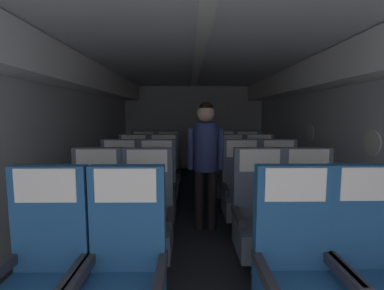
{
  "coord_description": "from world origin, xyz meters",
  "views": [
    {
      "loc": [
        -0.12,
        0.14,
        1.41
      ],
      "look_at": [
        -0.08,
        4.1,
        0.97
      ],
      "focal_mm": 25.94,
      "sensor_mm": 36.0,
      "label": 1
    }
  ],
  "objects_px": {
    "seat_a_left_window": "(42,281)",
    "seat_e_left_window": "(143,167)",
    "seat_b_right_window": "(261,222)",
    "seat_d_right_window": "(230,177)",
    "seat_b_right_aisle": "(310,222)",
    "seat_a_right_window": "(298,279)",
    "seat_e_right_window": "(224,166)",
    "seat_c_right_window": "(242,194)",
    "seat_b_left_window": "(95,222)",
    "seat_c_right_aisle": "(280,194)",
    "seat_c_left_aisle": "(156,194)",
    "seat_a_left_aisle": "(124,281)",
    "seat_d_left_window": "(133,178)",
    "flight_attendant": "(206,152)",
    "seat_a_right_aisle": "(375,277)",
    "seat_d_left_aisle": "(163,178)",
    "seat_b_left_aisle": "(147,222)",
    "seat_e_right_aisle": "(248,166)",
    "seat_c_left_window": "(119,194)",
    "seat_d_right_aisle": "(260,177)",
    "seat_e_left_aisle": "(168,167)"
  },
  "relations": [
    {
      "from": "seat_d_left_aisle",
      "to": "seat_d_right_aisle",
      "type": "xyz_separation_m",
      "value": [
        1.44,
        0.01,
        0.0
      ]
    },
    {
      "from": "seat_b_right_aisle",
      "to": "seat_e_right_aisle",
      "type": "height_order",
      "value": "same"
    },
    {
      "from": "seat_a_left_window",
      "to": "seat_e_left_window",
      "type": "relative_size",
      "value": 1.0
    },
    {
      "from": "seat_a_left_aisle",
      "to": "seat_c_left_aisle",
      "type": "relative_size",
      "value": 1.0
    },
    {
      "from": "seat_a_right_aisle",
      "to": "seat_c_right_aisle",
      "type": "height_order",
      "value": "same"
    },
    {
      "from": "seat_d_left_aisle",
      "to": "seat_d_right_window",
      "type": "xyz_separation_m",
      "value": [
        1.0,
        0.0,
        0.0
      ]
    },
    {
      "from": "seat_e_left_aisle",
      "to": "seat_a_left_aisle",
      "type": "bearing_deg",
      "value": -89.96
    },
    {
      "from": "seat_a_left_aisle",
      "to": "seat_e_right_window",
      "type": "distance_m",
      "value": 3.58
    },
    {
      "from": "seat_b_left_window",
      "to": "seat_d_left_window",
      "type": "relative_size",
      "value": 1.0
    },
    {
      "from": "seat_a_right_aisle",
      "to": "seat_e_left_window",
      "type": "bearing_deg",
      "value": 119.04
    },
    {
      "from": "seat_a_right_window",
      "to": "seat_d_left_aisle",
      "type": "distance_m",
      "value": 2.75
    },
    {
      "from": "seat_c_right_window",
      "to": "flight_attendant",
      "type": "relative_size",
      "value": 0.71
    },
    {
      "from": "seat_a_left_aisle",
      "to": "seat_a_right_window",
      "type": "bearing_deg",
      "value": 0.29
    },
    {
      "from": "seat_a_right_window",
      "to": "seat_e_left_window",
      "type": "relative_size",
      "value": 1.0
    },
    {
      "from": "seat_b_right_window",
      "to": "seat_c_left_aisle",
      "type": "height_order",
      "value": "same"
    },
    {
      "from": "seat_a_left_aisle",
      "to": "seat_b_left_window",
      "type": "relative_size",
      "value": 1.0
    },
    {
      "from": "seat_c_left_window",
      "to": "seat_d_left_aisle",
      "type": "distance_m",
      "value": 0.96
    },
    {
      "from": "seat_b_right_aisle",
      "to": "seat_e_left_window",
      "type": "distance_m",
      "value": 3.19
    },
    {
      "from": "seat_a_right_window",
      "to": "seat_c_right_window",
      "type": "height_order",
      "value": "same"
    },
    {
      "from": "seat_b_right_aisle",
      "to": "seat_e_left_window",
      "type": "bearing_deg",
      "value": 126.28
    },
    {
      "from": "seat_d_left_window",
      "to": "seat_d_right_aisle",
      "type": "xyz_separation_m",
      "value": [
        1.89,
        0.02,
        0.0
      ]
    },
    {
      "from": "seat_a_left_window",
      "to": "seat_b_left_aisle",
      "type": "height_order",
      "value": "same"
    },
    {
      "from": "seat_b_left_window",
      "to": "seat_c_right_window",
      "type": "xyz_separation_m",
      "value": [
        1.46,
        0.83,
        0.0
      ]
    },
    {
      "from": "seat_b_left_window",
      "to": "seat_c_left_window",
      "type": "relative_size",
      "value": 1.0
    },
    {
      "from": "seat_d_left_aisle",
      "to": "seat_c_left_aisle",
      "type": "bearing_deg",
      "value": -90.19
    },
    {
      "from": "seat_b_left_aisle",
      "to": "seat_d_right_window",
      "type": "relative_size",
      "value": 1.0
    },
    {
      "from": "seat_a_right_aisle",
      "to": "seat_b_right_window",
      "type": "xyz_separation_m",
      "value": [
        -0.45,
        0.84,
        0.0
      ]
    },
    {
      "from": "seat_b_left_aisle",
      "to": "seat_e_right_aisle",
      "type": "distance_m",
      "value": 2.96
    },
    {
      "from": "seat_d_left_window",
      "to": "seat_d_right_aisle",
      "type": "height_order",
      "value": "same"
    },
    {
      "from": "seat_e_right_window",
      "to": "seat_d_left_aisle",
      "type": "bearing_deg",
      "value": -139.11
    },
    {
      "from": "seat_d_right_aisle",
      "to": "seat_e_right_aisle",
      "type": "relative_size",
      "value": 1.0
    },
    {
      "from": "seat_a_left_window",
      "to": "seat_d_right_window",
      "type": "xyz_separation_m",
      "value": [
        1.45,
        2.57,
        0.0
      ]
    },
    {
      "from": "seat_b_left_window",
      "to": "seat_b_right_window",
      "type": "distance_m",
      "value": 1.46
    },
    {
      "from": "seat_e_right_window",
      "to": "seat_d_left_window",
      "type": "bearing_deg",
      "value": -148.82
    },
    {
      "from": "seat_a_left_window",
      "to": "seat_c_right_window",
      "type": "bearing_deg",
      "value": 49.34
    },
    {
      "from": "seat_c_right_aisle",
      "to": "seat_d_right_window",
      "type": "bearing_deg",
      "value": 117.64
    },
    {
      "from": "seat_b_right_window",
      "to": "seat_d_right_window",
      "type": "relative_size",
      "value": 1.0
    },
    {
      "from": "seat_b_left_window",
      "to": "seat_c_right_aisle",
      "type": "bearing_deg",
      "value": 23.53
    },
    {
      "from": "seat_a_left_aisle",
      "to": "flight_attendant",
      "type": "distance_m",
      "value": 1.96
    },
    {
      "from": "seat_a_left_window",
      "to": "seat_e_right_window",
      "type": "relative_size",
      "value": 1.0
    },
    {
      "from": "seat_b_right_aisle",
      "to": "seat_e_right_window",
      "type": "relative_size",
      "value": 1.0
    },
    {
      "from": "seat_a_right_window",
      "to": "seat_e_right_window",
      "type": "height_order",
      "value": "same"
    },
    {
      "from": "seat_b_right_window",
      "to": "seat_d_left_window",
      "type": "xyz_separation_m",
      "value": [
        -1.46,
        1.71,
        0.0
      ]
    },
    {
      "from": "seat_c_right_aisle",
      "to": "seat_e_right_aisle",
      "type": "relative_size",
      "value": 1.0
    },
    {
      "from": "seat_a_left_aisle",
      "to": "seat_b_right_aisle",
      "type": "xyz_separation_m",
      "value": [
        1.44,
        0.85,
        0.0
      ]
    },
    {
      "from": "seat_d_left_window",
      "to": "seat_b_left_window",
      "type": "bearing_deg",
      "value": -89.94
    },
    {
      "from": "seat_c_right_aisle",
      "to": "seat_c_left_aisle",
      "type": "bearing_deg",
      "value": 179.98
    },
    {
      "from": "seat_d_left_aisle",
      "to": "seat_e_left_window",
      "type": "relative_size",
      "value": 1.0
    },
    {
      "from": "seat_a_left_aisle",
      "to": "seat_b_left_aisle",
      "type": "relative_size",
      "value": 1.0
    },
    {
      "from": "seat_b_left_window",
      "to": "seat_e_left_window",
      "type": "distance_m",
      "value": 2.55
    }
  ]
}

